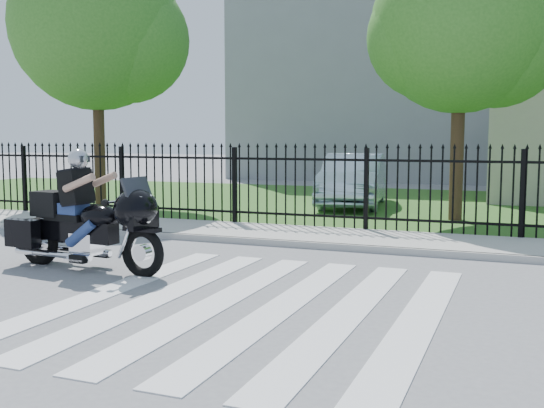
% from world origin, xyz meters
% --- Properties ---
extents(ground, '(120.00, 120.00, 0.00)m').
position_xyz_m(ground, '(0.00, 0.00, 0.00)').
color(ground, slate).
rests_on(ground, ground).
extents(crosswalk, '(5.00, 5.50, 0.01)m').
position_xyz_m(crosswalk, '(0.00, 0.00, 0.01)').
color(crosswalk, silver).
rests_on(crosswalk, ground).
extents(sidewalk, '(40.00, 2.00, 0.12)m').
position_xyz_m(sidewalk, '(0.00, 5.00, 0.06)').
color(sidewalk, '#ADAAA3').
rests_on(sidewalk, ground).
extents(curb, '(40.00, 0.12, 0.12)m').
position_xyz_m(curb, '(0.00, 4.00, 0.06)').
color(curb, '#ADAAA3').
rests_on(curb, ground).
extents(grass_strip, '(40.00, 12.00, 0.02)m').
position_xyz_m(grass_strip, '(0.00, 12.00, 0.01)').
color(grass_strip, '#305D20').
rests_on(grass_strip, ground).
extents(iron_fence, '(26.00, 0.04, 1.80)m').
position_xyz_m(iron_fence, '(0.00, 6.00, 0.90)').
color(iron_fence, black).
rests_on(iron_fence, ground).
extents(tree_left, '(4.80, 4.80, 7.58)m').
position_xyz_m(tree_left, '(-8.50, 8.50, 5.17)').
color(tree_left, '#382316').
rests_on(tree_left, ground).
extents(tree_mid, '(4.20, 4.20, 6.78)m').
position_xyz_m(tree_mid, '(1.50, 9.00, 4.67)').
color(tree_mid, '#382316').
rests_on(tree_mid, ground).
extents(building_tall, '(15.00, 10.00, 12.00)m').
position_xyz_m(building_tall, '(-3.00, 26.00, 6.00)').
color(building_tall, gray).
rests_on(building_tall, ground).
extents(motorcycle_rider, '(2.85, 1.06, 1.89)m').
position_xyz_m(motorcycle_rider, '(-3.21, 0.98, 0.77)').
color(motorcycle_rider, black).
rests_on(motorcycle_rider, ground).
extents(parked_car, '(2.24, 4.81, 1.52)m').
position_xyz_m(parked_car, '(-1.58, 11.10, 0.78)').
color(parked_car, '#A7BDD2').
rests_on(parked_car, grass_strip).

